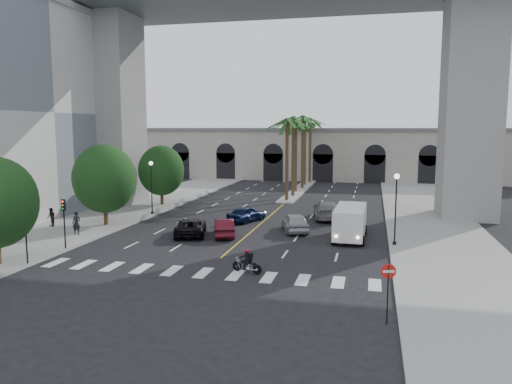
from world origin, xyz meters
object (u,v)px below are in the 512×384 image
traffic_signal_far (64,215)px  car_e (246,214)px  motorcycle_rider (248,262)px  traffic_signal_near (25,226)px  car_c (191,227)px  pedestrian_a (76,223)px  lamp_post_right (396,203)px  car_a (295,222)px  cargo_van (350,221)px  car_d (327,210)px  pedestrian_b (51,217)px  do_not_enter_sign (388,281)px  lamp_post_left_far (151,183)px  car_b (224,227)px

traffic_signal_far → car_e: 16.65m
motorcycle_rider → car_e: bearing=122.7°
traffic_signal_near → car_c: (6.88, 10.67, -1.82)m
traffic_signal_near → pedestrian_a: traffic_signal_near is taller
lamp_post_right → car_a: size_ratio=1.14×
cargo_van → pedestrian_a: cargo_van is taller
motorcycle_rider → cargo_van: bearing=80.4°
car_d → traffic_signal_far: bearing=36.2°
car_e → cargo_van: 10.95m
car_d → pedestrian_b: pedestrian_b is taller
traffic_signal_far → car_d: (16.87, 16.49, -1.66)m
lamp_post_right → do_not_enter_sign: size_ratio=1.95×
pedestrian_a → car_d: bearing=26.2°
motorcycle_rider → car_e: car_e is taller
traffic_signal_near → do_not_enter_sign: size_ratio=1.33×
traffic_signal_near → traffic_signal_far: size_ratio=1.00×
traffic_signal_near → car_c: traffic_signal_near is taller
lamp_post_right → car_e: lamp_post_right is taller
traffic_signal_near → pedestrian_b: traffic_signal_near is taller
lamp_post_right → car_d: size_ratio=0.91×
lamp_post_left_far → car_a: lamp_post_left_far is taller
car_e → cargo_van: bearing=174.3°
traffic_signal_near → cargo_van: traffic_signal_near is taller
lamp_post_left_far → do_not_enter_sign: bearing=-46.5°
traffic_signal_near → pedestrian_b: (-5.82, 10.63, -1.55)m
cargo_van → car_d: bearing=108.6°
car_e → pedestrian_a: (-11.61, -9.14, 0.34)m
traffic_signal_far → lamp_post_left_far: bearing=90.4°
car_a → car_b: size_ratio=1.08×
motorcycle_rider → traffic_signal_far: bearing=-171.5°
traffic_signal_near → lamp_post_left_far: bearing=90.3°
car_a → pedestrian_a: (-16.62, -5.81, 0.28)m
traffic_signal_far → pedestrian_b: bearing=131.3°
motorcycle_rider → car_b: size_ratio=0.45×
car_c → pedestrian_a: bearing=0.2°
car_a → car_d: car_d is taller
traffic_signal_near → car_e: 20.00m
traffic_signal_far → pedestrian_b: 8.95m
car_c → car_e: car_e is taller
pedestrian_a → traffic_signal_near: bearing=-84.6°
lamp_post_right → traffic_signal_far: lamp_post_right is taller
lamp_post_left_far → pedestrian_b: bearing=-126.0°
lamp_post_right → motorcycle_rider: (-8.81, -8.85, -2.56)m
car_c → car_e: bearing=-129.3°
car_e → car_b: bearing=110.7°
lamp_post_right → traffic_signal_near: (-22.70, -10.50, -0.71)m
lamp_post_right → car_e: size_ratio=1.24×
car_d → car_e: bearing=15.9°
traffic_signal_far → pedestrian_a: traffic_signal_far is taller
car_a → car_d: bearing=-125.9°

